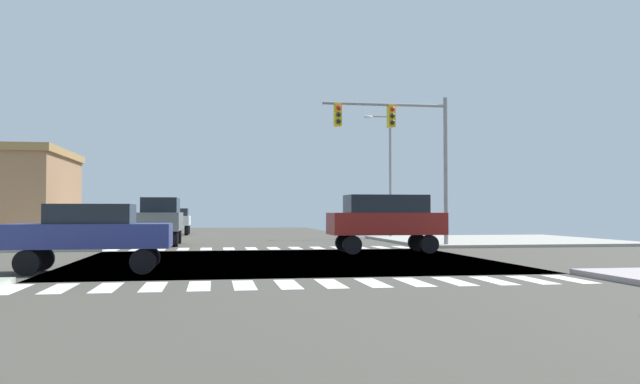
# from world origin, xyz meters

# --- Properties ---
(ground) EXTENTS (90.00, 90.00, 0.05)m
(ground) POSITION_xyz_m (0.00, 0.00, -0.03)
(ground) COLOR #444038
(sidewalk_corner_ne) EXTENTS (12.00, 12.00, 0.14)m
(sidewalk_corner_ne) POSITION_xyz_m (13.00, 12.00, 0.07)
(sidewalk_corner_ne) COLOR #A09B91
(sidewalk_corner_ne) RESTS_ON ground
(crosswalk_near) EXTENTS (13.50, 2.00, 0.01)m
(crosswalk_near) POSITION_xyz_m (-0.25, -7.30, 0.00)
(crosswalk_near) COLOR white
(crosswalk_near) RESTS_ON ground
(crosswalk_far) EXTENTS (13.50, 2.00, 0.01)m
(crosswalk_far) POSITION_xyz_m (-0.25, 7.30, 0.00)
(crosswalk_far) COLOR white
(crosswalk_far) RESTS_ON ground
(traffic_signal_mast) EXTENTS (5.96, 0.55, 7.02)m
(traffic_signal_mast) POSITION_xyz_m (6.09, 6.92, 5.15)
(traffic_signal_mast) COLOR gray
(traffic_signal_mast) RESTS_ON ground
(street_lamp) EXTENTS (1.78, 0.32, 7.66)m
(street_lamp) POSITION_xyz_m (8.14, 16.96, 4.61)
(street_lamp) COLOR gray
(street_lamp) RESTS_ON ground
(suv_crossing_3) EXTENTS (4.60, 1.96, 2.34)m
(suv_crossing_3) POSITION_xyz_m (4.48, 3.50, 1.39)
(suv_crossing_3) COLOR black
(suv_crossing_3) RESTS_ON ground
(suv_trailing_4) EXTENTS (1.96, 4.60, 2.34)m
(suv_trailing_4) POSITION_xyz_m (-5.00, 10.91, 1.39)
(suv_trailing_4) COLOR black
(suv_trailing_4) RESTS_ON ground
(sedan_middle_1) EXTENTS (1.80, 4.30, 1.88)m
(sedan_middle_1) POSITION_xyz_m (-5.00, 25.64, 1.12)
(sedan_middle_1) COLOR black
(sedan_middle_1) RESTS_ON ground
(sedan_inner_2) EXTENTS (4.30, 1.80, 1.88)m
(sedan_inner_2) POSITION_xyz_m (-5.77, -3.50, 1.12)
(sedan_inner_2) COLOR black
(sedan_inner_2) RESTS_ON ground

